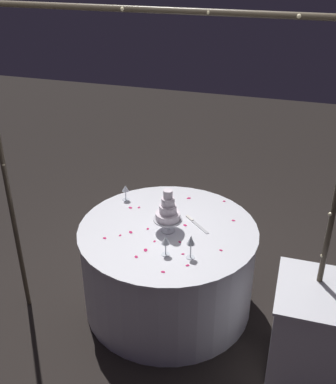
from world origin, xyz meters
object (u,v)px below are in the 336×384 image
(main_table, at_px, (168,267))
(cake_knife, at_px, (195,223))
(decorative_arch, at_px, (152,147))
(tiered_cake, at_px, (168,212))
(side_table, at_px, (315,337))
(wine_glass_1, at_px, (166,241))
(wine_glass_0, at_px, (191,242))
(wine_glass_2, at_px, (125,189))

(main_table, relative_size, cake_knife, 5.99)
(decorative_arch, height_order, tiered_cake, decorative_arch)
(side_table, height_order, cake_knife, side_table)
(decorative_arch, distance_m, wine_glass_1, 0.71)
(main_table, bearing_deg, tiered_cake, 105.92)
(wine_glass_0, bearing_deg, tiered_cake, -48.35)
(side_table, relative_size, wine_glass_0, 4.28)
(decorative_arch, relative_size, main_table, 1.71)
(decorative_arch, height_order, wine_glass_2, decorative_arch)
(wine_glass_0, relative_size, cake_knife, 0.78)
(decorative_arch, xyz_separation_m, wine_glass_1, (-0.08, -0.02, -0.71))
(decorative_arch, height_order, main_table, decorative_arch)
(wine_glass_1, bearing_deg, decorative_arch, 15.06)
(decorative_arch, distance_m, wine_glass_0, 0.74)
(decorative_arch, height_order, side_table, decorative_arch)
(main_table, bearing_deg, cake_knife, -145.02)
(wine_glass_0, height_order, wine_glass_2, wine_glass_0)
(wine_glass_0, bearing_deg, main_table, -50.18)
(decorative_arch, bearing_deg, side_table, 175.04)
(tiered_cake, bearing_deg, cake_knife, -138.27)
(side_table, distance_m, wine_glass_2, 1.85)
(wine_glass_0, distance_m, wine_glass_2, 0.96)
(decorative_arch, distance_m, cake_knife, 0.97)
(side_table, relative_size, wine_glass_1, 5.08)
(decorative_arch, distance_m, wine_glass_2, 1.09)
(tiered_cake, xyz_separation_m, wine_glass_2, (0.48, -0.35, -0.07))
(decorative_arch, xyz_separation_m, wine_glass_2, (0.47, -0.67, -0.72))
(tiered_cake, bearing_deg, wine_glass_2, -36.23)
(decorative_arch, bearing_deg, tiered_cake, -91.69)
(main_table, xyz_separation_m, tiered_cake, (-0.01, 0.03, 0.54))
(side_table, xyz_separation_m, wine_glass_0, (0.89, -0.14, 0.49))
(tiered_cake, distance_m, wine_glass_1, 0.31)
(cake_knife, bearing_deg, decorative_arch, 68.62)
(side_table, height_order, tiered_cake, tiered_cake)
(decorative_arch, height_order, wine_glass_1, decorative_arch)
(main_table, bearing_deg, side_table, 158.76)
(main_table, xyz_separation_m, wine_glass_2, (0.47, -0.32, 0.47))
(wine_glass_2, bearing_deg, decorative_arch, 125.08)
(decorative_arch, distance_m, side_table, 1.65)
(side_table, xyz_separation_m, tiered_cake, (1.14, -0.42, 0.53))
(cake_knife, bearing_deg, wine_glass_1, 76.99)
(tiered_cake, height_order, wine_glass_1, tiered_cake)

